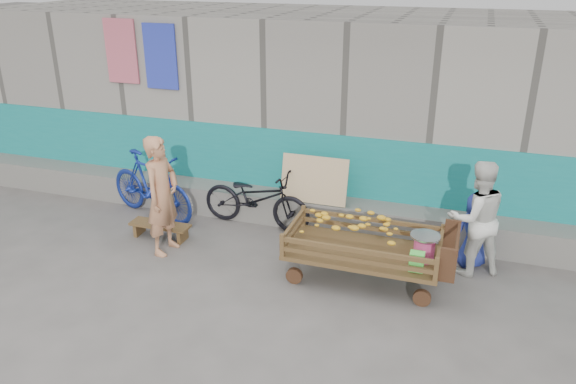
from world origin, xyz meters
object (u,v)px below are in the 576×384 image
(vendor_man, at_px, (162,196))
(bicycle_blue, at_px, (151,185))
(woman, at_px, (476,218))
(child, at_px, (474,230))
(bench, at_px, (160,227))
(bicycle_dark, at_px, (256,198))
(banana_cart, at_px, (361,238))

(vendor_man, xyz_separation_m, bicycle_blue, (-0.78, 0.94, -0.31))
(vendor_man, relative_size, bicycle_blue, 0.95)
(bicycle_blue, bearing_deg, woman, -74.59)
(child, height_order, bicycle_blue, bicycle_blue)
(child, distance_m, bicycle_blue, 4.83)
(bicycle_blue, bearing_deg, bench, -123.95)
(vendor_man, bearing_deg, bicycle_dark, -35.30)
(child, bearing_deg, vendor_man, -16.56)
(bench, relative_size, woman, 0.59)
(banana_cart, xyz_separation_m, woman, (1.33, 0.67, 0.17))
(woman, bearing_deg, banana_cart, 0.92)
(bicycle_dark, bearing_deg, bicycle_blue, 101.06)
(vendor_man, height_order, bicycle_blue, vendor_man)
(banana_cart, height_order, woman, woman)
(bench, distance_m, bicycle_dark, 1.48)
(vendor_man, relative_size, bicycle_dark, 0.96)
(banana_cart, height_order, child, child)
(bench, relative_size, child, 0.88)
(woman, height_order, bicycle_blue, woman)
(woman, bearing_deg, bicycle_dark, -32.56)
(vendor_man, xyz_separation_m, woman, (4.06, 0.76, -0.07))
(banana_cart, bearing_deg, bench, 175.65)
(child, height_order, bicycle_dark, child)
(woman, distance_m, child, 0.31)
(bench, height_order, bicycle_dark, bicycle_dark)
(child, distance_m, bicycle_dark, 3.15)
(vendor_man, distance_m, child, 4.17)
(bench, bearing_deg, woman, 5.77)
(bench, height_order, woman, woman)
(bench, xyz_separation_m, vendor_man, (0.28, -0.32, 0.67))
(vendor_man, bearing_deg, bench, 44.96)
(bicycle_dark, bearing_deg, woman, -92.62)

